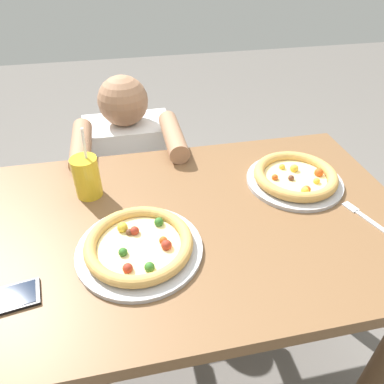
{
  "coord_description": "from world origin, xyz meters",
  "views": [
    {
      "loc": [
        -0.14,
        -0.73,
        1.41
      ],
      "look_at": [
        0.03,
        0.08,
        0.78
      ],
      "focal_mm": 33.79,
      "sensor_mm": 36.0,
      "label": 1
    }
  ],
  "objects_px": {
    "fork": "(370,221)",
    "diner_seated": "(133,184)",
    "cell_phone": "(4,300)",
    "pizza_far": "(295,177)",
    "drink_cup_colored": "(87,177)",
    "pizza_near": "(139,245)"
  },
  "relations": [
    {
      "from": "fork",
      "to": "diner_seated",
      "type": "bearing_deg",
      "value": 129.66
    },
    {
      "from": "fork",
      "to": "cell_phone",
      "type": "xyz_separation_m",
      "value": [
        -0.93,
        -0.07,
        0.0
      ]
    },
    {
      "from": "fork",
      "to": "diner_seated",
      "type": "distance_m",
      "value": 1.02
    },
    {
      "from": "cell_phone",
      "to": "diner_seated",
      "type": "xyz_separation_m",
      "value": [
        0.31,
        0.82,
        -0.32
      ]
    },
    {
      "from": "pizza_far",
      "to": "drink_cup_colored",
      "type": "relative_size",
      "value": 1.34
    },
    {
      "from": "pizza_far",
      "to": "cell_phone",
      "type": "distance_m",
      "value": 0.85
    },
    {
      "from": "fork",
      "to": "drink_cup_colored",
      "type": "bearing_deg",
      "value": 159.56
    },
    {
      "from": "fork",
      "to": "diner_seated",
      "type": "height_order",
      "value": "diner_seated"
    },
    {
      "from": "fork",
      "to": "cell_phone",
      "type": "height_order",
      "value": "cell_phone"
    },
    {
      "from": "pizza_far",
      "to": "drink_cup_colored",
      "type": "bearing_deg",
      "value": 173.72
    },
    {
      "from": "diner_seated",
      "to": "pizza_near",
      "type": "bearing_deg",
      "value": -90.53
    },
    {
      "from": "pizza_far",
      "to": "cell_phone",
      "type": "relative_size",
      "value": 1.86
    },
    {
      "from": "drink_cup_colored",
      "to": "fork",
      "type": "distance_m",
      "value": 0.81
    },
    {
      "from": "pizza_near",
      "to": "fork",
      "type": "xyz_separation_m",
      "value": [
        0.63,
        -0.02,
        -0.02
      ]
    },
    {
      "from": "drink_cup_colored",
      "to": "cell_phone",
      "type": "bearing_deg",
      "value": -116.6
    },
    {
      "from": "pizza_near",
      "to": "cell_phone",
      "type": "distance_m",
      "value": 0.32
    },
    {
      "from": "diner_seated",
      "to": "fork",
      "type": "bearing_deg",
      "value": -50.34
    },
    {
      "from": "drink_cup_colored",
      "to": "diner_seated",
      "type": "xyz_separation_m",
      "value": [
        0.13,
        0.47,
        -0.38
      ]
    },
    {
      "from": "pizza_near",
      "to": "drink_cup_colored",
      "type": "relative_size",
      "value": 1.42
    },
    {
      "from": "fork",
      "to": "cell_phone",
      "type": "distance_m",
      "value": 0.93
    },
    {
      "from": "drink_cup_colored",
      "to": "fork",
      "type": "bearing_deg",
      "value": -20.44
    },
    {
      "from": "pizza_far",
      "to": "diner_seated",
      "type": "distance_m",
      "value": 0.8
    }
  ]
}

